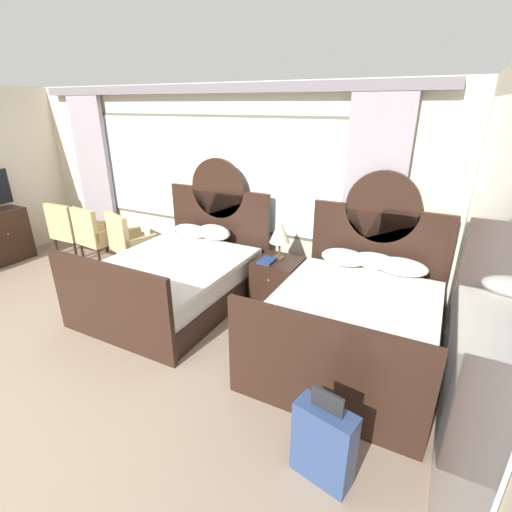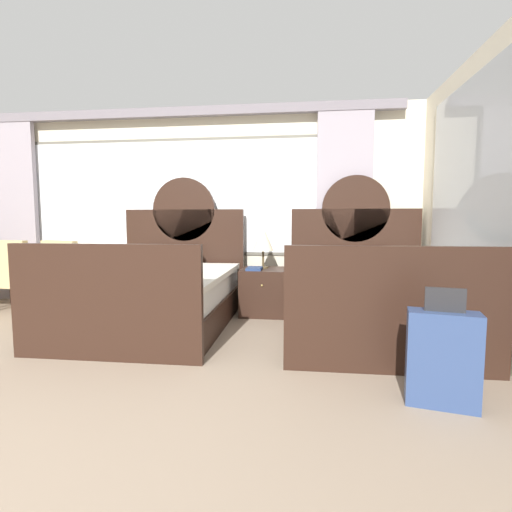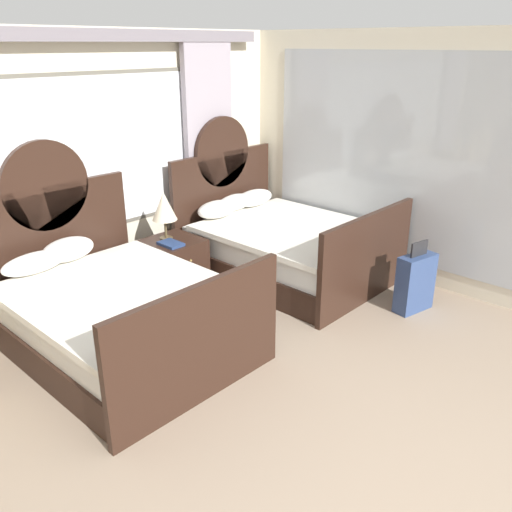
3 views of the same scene
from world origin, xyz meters
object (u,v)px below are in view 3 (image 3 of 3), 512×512
(bed_near_mirror, at_px, (283,244))
(table_lamp_on_nightstand, at_px, (164,207))
(nightstand_between_beds, at_px, (174,264))
(bed_near_window, at_px, (116,311))
(book_on_nightstand, at_px, (171,244))
(suitcase_on_floor, at_px, (415,283))

(bed_near_mirror, distance_m, table_lamp_on_nightstand, 1.46)
(nightstand_between_beds, bearing_deg, bed_near_window, -151.49)
(book_on_nightstand, bearing_deg, table_lamp_on_nightstand, 65.31)
(bed_near_mirror, distance_m, suitcase_on_floor, 1.60)
(table_lamp_on_nightstand, distance_m, suitcase_on_floor, 2.72)
(nightstand_between_beds, distance_m, suitcase_on_floor, 2.57)
(bed_near_window, xyz_separation_m, suitcase_on_floor, (2.47, -1.58, -0.06))
(bed_near_window, distance_m, table_lamp_on_nightstand, 1.44)
(suitcase_on_floor, bearing_deg, bed_near_window, 147.34)
(nightstand_between_beds, relative_size, book_on_nightstand, 2.27)
(bed_near_window, distance_m, bed_near_mirror, 2.28)
(bed_near_mirror, distance_m, nightstand_between_beds, 1.29)
(bed_near_mirror, bearing_deg, book_on_nightstand, 158.37)
(nightstand_between_beds, bearing_deg, bed_near_mirror, -28.13)
(bed_near_mirror, xyz_separation_m, book_on_nightstand, (-1.25, 0.50, 0.22))
(bed_near_window, xyz_separation_m, bed_near_mirror, (2.28, 0.01, 0.01))
(book_on_nightstand, bearing_deg, bed_near_window, -153.82)
(bed_near_window, distance_m, book_on_nightstand, 1.17)
(nightstand_between_beds, bearing_deg, book_on_nightstand, -134.32)
(bed_near_mirror, distance_m, book_on_nightstand, 1.36)
(bed_near_window, height_order, bed_near_mirror, same)
(table_lamp_on_nightstand, bearing_deg, bed_near_window, -148.11)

